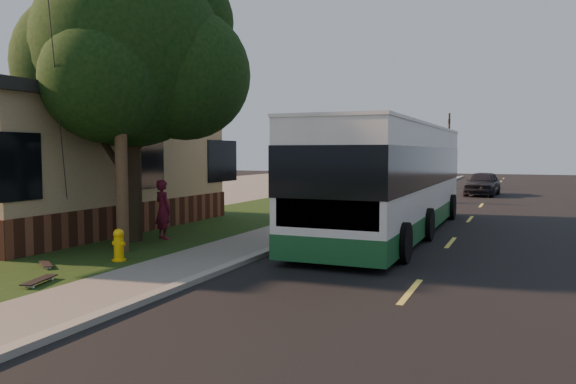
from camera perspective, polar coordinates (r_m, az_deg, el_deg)
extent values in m
plane|color=black|center=(11.97, -7.05, -8.21)|extent=(120.00, 120.00, 0.00)
cube|color=black|center=(20.37, 17.51, -3.27)|extent=(8.00, 80.00, 0.01)
cube|color=gray|center=(21.11, 6.63, -2.71)|extent=(0.25, 80.00, 0.12)
cube|color=slate|center=(21.41, 4.06, -2.65)|extent=(2.00, 80.00, 0.08)
cube|color=black|center=(22.77, -4.31, -2.26)|extent=(5.00, 80.00, 0.07)
cube|color=slate|center=(28.73, -22.35, -1.28)|extent=(15.00, 80.00, 0.04)
cylinder|color=yellow|center=(13.37, -16.81, -5.55)|extent=(0.22, 0.22, 0.55)
sphere|color=yellow|center=(13.32, -16.84, -4.09)|extent=(0.24, 0.24, 0.24)
cylinder|color=yellow|center=(13.35, -16.82, -5.03)|extent=(0.30, 0.10, 0.10)
cylinder|color=yellow|center=(13.35, -16.82, -5.03)|extent=(0.10, 0.18, 0.10)
cylinder|color=yellow|center=(13.41, -16.79, -6.63)|extent=(0.32, 0.32, 0.04)
cylinder|color=#473321|center=(14.55, -16.76, 11.92)|extent=(0.30, 0.30, 9.00)
cylinder|color=#2D2D30|center=(14.25, -22.38, 8.84)|extent=(2.52, 3.21, 7.60)
cylinder|color=black|center=(16.15, -15.65, 2.25)|extent=(0.56, 0.56, 4.00)
sphere|color=black|center=(16.37, -15.87, 13.51)|extent=(5.20, 5.20, 5.20)
sphere|color=black|center=(15.95, -10.43, 11.68)|extent=(3.60, 3.60, 3.60)
sphere|color=black|center=(16.79, -19.99, 12.15)|extent=(3.80, 3.80, 3.80)
sphere|color=black|center=(15.06, -18.04, 10.85)|extent=(3.20, 3.20, 3.20)
sphere|color=black|center=(17.89, -14.55, 14.01)|extent=(3.40, 3.40, 3.40)
sphere|color=black|center=(17.00, -10.82, 16.67)|extent=(3.00, 3.00, 3.00)
cylinder|color=black|center=(29.65, 4.49, 2.46)|extent=(0.24, 0.24, 3.30)
cylinder|color=black|center=(29.65, 4.51, 5.65)|extent=(1.38, 0.57, 2.01)
cylinder|color=black|center=(29.65, 4.51, 5.65)|extent=(0.74, 1.21, 1.58)
cylinder|color=black|center=(29.65, 4.51, 5.65)|extent=(0.65, 1.05, 1.95)
cylinder|color=black|center=(29.65, 4.51, 5.65)|extent=(1.28, 0.53, 1.33)
cylinder|color=black|center=(29.65, 4.51, 5.65)|extent=(0.75, 1.21, 1.70)
cylinder|color=black|center=(41.10, 10.45, 2.66)|extent=(0.24, 0.24, 3.03)
cylinder|color=black|center=(41.10, 10.47, 4.77)|extent=(1.38, 0.57, 2.01)
cylinder|color=black|center=(41.10, 10.47, 4.77)|extent=(0.74, 1.21, 1.58)
cylinder|color=black|center=(41.10, 10.47, 4.77)|extent=(0.65, 1.05, 1.95)
cylinder|color=black|center=(41.10, 10.47, 4.77)|extent=(1.28, 0.53, 1.33)
cylinder|color=black|center=(41.10, 10.47, 4.77)|extent=(0.75, 1.21, 1.70)
cylinder|color=#2D2D30|center=(44.45, 16.01, 4.17)|extent=(0.16, 0.16, 5.50)
imported|color=black|center=(44.49, 16.05, 6.43)|extent=(0.18, 0.22, 1.10)
cube|color=silver|center=(17.68, 10.44, 1.96)|extent=(2.58, 12.40, 2.79)
cube|color=#175327|center=(17.79, 10.38, -2.70)|extent=(2.60, 12.42, 0.57)
cube|color=black|center=(17.68, 10.45, 2.63)|extent=(2.62, 12.44, 1.14)
cube|color=black|center=(11.75, 3.92, 0.24)|extent=(2.28, 0.06, 1.65)
cube|color=yellow|center=(11.75, 3.97, 7.05)|extent=(1.65, 0.06, 0.36)
cube|color=#FFF2CC|center=(12.15, 0.40, -5.27)|extent=(0.26, 0.04, 0.16)
cube|color=#FFF2CC|center=(11.65, 7.50, -5.71)|extent=(0.26, 0.04, 0.16)
cube|color=silver|center=(17.69, 10.50, 6.55)|extent=(2.63, 12.45, 0.08)
cylinder|color=black|center=(13.85, 1.01, -4.51)|extent=(0.29, 0.95, 0.95)
cylinder|color=black|center=(13.12, 11.59, -5.07)|extent=(0.29, 0.95, 0.95)
cylinder|color=black|center=(17.13, 5.40, -2.87)|extent=(0.29, 0.95, 0.95)
cylinder|color=black|center=(16.55, 13.98, -3.22)|extent=(0.29, 0.95, 0.95)
cylinder|color=black|center=(22.49, 9.68, -1.26)|extent=(0.29, 0.95, 0.95)
cylinder|color=black|center=(22.05, 16.23, -1.47)|extent=(0.29, 0.95, 0.95)
imported|color=#541022|center=(16.28, -12.59, -1.75)|extent=(0.73, 0.62, 1.69)
cube|color=black|center=(11.64, -23.95, -8.15)|extent=(0.47, 0.95, 0.02)
cylinder|color=silver|center=(11.39, -24.79, -8.69)|extent=(0.21, 0.11, 0.06)
cylinder|color=silver|center=(11.92, -23.13, -8.07)|extent=(0.21, 0.11, 0.06)
cube|color=black|center=(13.28, -23.38, -6.72)|extent=(0.72, 0.61, 0.02)
cylinder|color=silver|center=(13.03, -23.23, -7.09)|extent=(0.14, 0.17, 0.05)
cylinder|color=silver|center=(13.54, -23.52, -6.68)|extent=(0.14, 0.17, 0.05)
cube|color=black|center=(21.26, -15.72, -1.32)|extent=(1.44, 1.20, 1.12)
cube|color=black|center=(21.21, -15.75, 0.28)|extent=(1.49, 1.26, 0.07)
imported|color=black|center=(34.91, 19.16, 0.84)|extent=(2.01, 4.32, 1.43)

